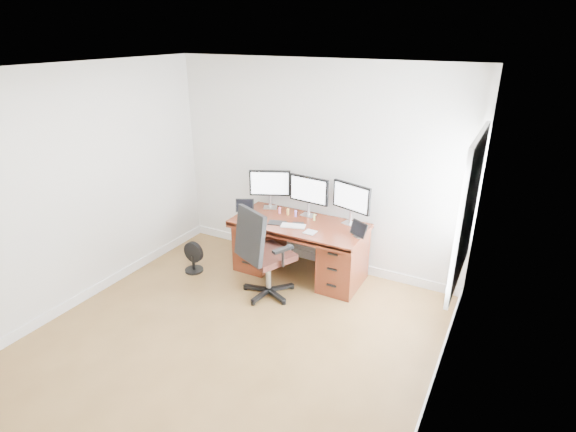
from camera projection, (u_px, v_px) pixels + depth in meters
The scene contains 19 objects.
ground at pixel (218, 354), 4.49m from camera, with size 4.50×4.50×0.00m, color brown.
back_wall at pixel (315, 168), 5.81m from camera, with size 4.00×0.10×2.70m, color white.
right_wall at pixel (443, 281), 3.19m from camera, with size 0.10×4.50×2.70m.
desk at pixel (300, 246), 5.83m from camera, with size 1.70×0.80×0.75m.
office_chair at pixel (264, 267), 5.35m from camera, with size 0.81×0.81×1.16m.
floor_fan at pixel (193, 258), 5.96m from camera, with size 0.29×0.25×0.42m.
monitor_left at pixel (270, 184), 6.01m from camera, with size 0.51×0.26×0.53m.
monitor_center at pixel (309, 191), 5.76m from camera, with size 0.55×0.15×0.53m.
monitor_right at pixel (351, 199), 5.51m from camera, with size 0.54×0.20×0.53m.
tablet_left at pixel (244, 207), 5.94m from camera, with size 0.24×0.17×0.19m.
tablet_right at pixel (358, 230), 5.25m from camera, with size 0.24×0.17×0.19m.
keyboard at pixel (293, 226), 5.56m from camera, with size 0.30×0.13×0.01m, color white.
trackpad at pixel (310, 232), 5.39m from camera, with size 0.13×0.13×0.01m, color silver.
drawing_tablet at pixel (277, 223), 5.65m from camera, with size 0.22×0.14×0.01m, color black.
phone at pixel (298, 223), 5.64m from camera, with size 0.14×0.07×0.01m, color black.
figurine_pink at pixel (280, 210), 5.93m from camera, with size 0.04×0.04×0.09m.
figurine_orange at pixel (288, 211), 5.88m from camera, with size 0.04×0.04×0.09m.
figurine_purple at pixel (296, 213), 5.83m from camera, with size 0.04×0.04×0.09m.
figurine_yellow at pixel (314, 217), 5.71m from camera, with size 0.04×0.04×0.09m.
Camera 1 is at (2.32, -2.85, 3.01)m, focal length 28.00 mm.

